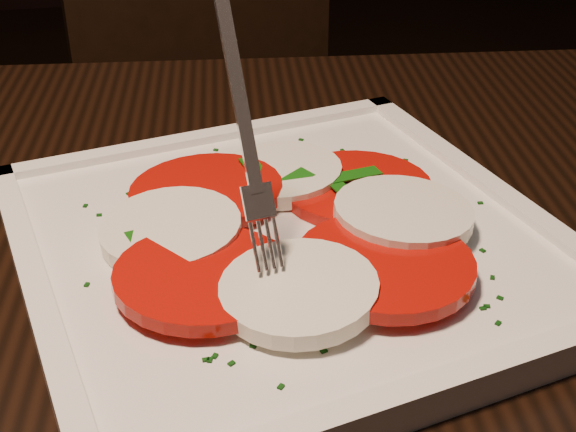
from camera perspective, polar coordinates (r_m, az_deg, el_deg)
table at (r=0.54m, az=-3.53°, el=-13.91°), size 1.29×0.94×0.75m
chair at (r=1.25m, az=-4.51°, el=7.46°), size 0.49×0.49×0.93m
plate at (r=0.50m, az=0.00°, el=-2.19°), size 0.38×0.38×0.01m
caprese_salad at (r=0.49m, az=-0.00°, el=-0.63°), size 0.26×0.27×0.02m
fork at (r=0.44m, az=-3.49°, el=6.69°), size 0.04×0.08×0.14m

